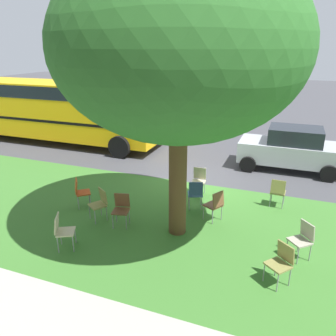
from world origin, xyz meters
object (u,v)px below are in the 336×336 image
object	(u,v)px
street_tree	(179,48)
chair_0	(121,207)
chair_2	(199,179)
chair_9	(100,202)
chair_3	(278,191)
parked_car	(291,148)
chair_5	(281,261)
chair_6	(215,204)
chair_4	(62,229)
chair_8	(80,191)
chair_7	(303,237)
school_bus	(57,106)
chair_1	(195,193)

from	to	relation	value
street_tree	chair_0	size ratio (longest dim) A/B	7.37
chair_2	chair_9	size ratio (longest dim) A/B	1.00
chair_3	parked_car	xyz separation A→B (m)	(-0.22, -3.50, 0.32)
street_tree	parked_car	distance (m)	7.33
chair_5	chair_9	xyz separation A→B (m)	(4.75, -1.01, 0.00)
chair_0	chair_2	bearing A→B (deg)	-117.81
chair_6	chair_0	bearing A→B (deg)	25.55
chair_4	chair_5	distance (m)	4.85
chair_3	chair_5	size ratio (longest dim) A/B	1.00
chair_0	chair_8	distance (m)	1.72
chair_8	street_tree	bearing A→B (deg)	173.99
chair_0	chair_7	world-z (taller)	same
chair_5	school_bus	world-z (taller)	school_bus
street_tree	chair_6	bearing A→B (deg)	-130.92
chair_1	street_tree	bearing A→B (deg)	86.94
chair_1	chair_8	xyz separation A→B (m)	(3.20, 1.05, 0.00)
chair_2	school_bus	world-z (taller)	school_bus
chair_8	chair_1	bearing A→B (deg)	-161.80
chair_6	parked_car	world-z (taller)	parked_car
chair_2	chair_0	bearing A→B (deg)	62.19
chair_5	chair_4	bearing A→B (deg)	6.27
parked_car	school_bus	world-z (taller)	school_bus
chair_6	chair_8	distance (m)	3.93
chair_0	school_bus	bearing A→B (deg)	-42.70
chair_3	chair_4	size ratio (longest dim) A/B	1.00
chair_3	chair_7	bearing A→B (deg)	105.31
school_bus	chair_7	bearing A→B (deg)	151.42
chair_3	chair_6	size ratio (longest dim) A/B	1.00
chair_4	chair_7	bearing A→B (deg)	-163.11
chair_4	chair_8	xyz separation A→B (m)	(0.87, -1.99, 0.00)
chair_3	chair_6	xyz separation A→B (m)	(1.53, 1.48, 0.00)
chair_4	school_bus	xyz separation A→B (m)	(5.99, -7.69, 1.24)
street_tree	chair_1	bearing A→B (deg)	-93.06
chair_4	chair_8	bearing A→B (deg)	-66.29
chair_0	chair_9	xyz separation A→B (m)	(0.70, -0.07, 0.00)
chair_6	chair_8	bearing A→B (deg)	8.11
chair_1	chair_3	bearing A→B (deg)	-156.16
street_tree	chair_2	distance (m)	4.62
chair_9	chair_6	bearing A→B (deg)	-161.15
chair_7	street_tree	bearing A→B (deg)	-1.48
street_tree	school_bus	world-z (taller)	street_tree
street_tree	school_bus	xyz separation A→B (m)	(8.24, -6.03, -2.69)
chair_0	chair_5	xyz separation A→B (m)	(-4.06, 0.94, 0.00)
chair_1	chair_2	world-z (taller)	same
chair_4	chair_8	size ratio (longest dim) A/B	1.00
chair_6	chair_9	xyz separation A→B (m)	(2.96, 1.01, 0.00)
chair_0	chair_6	world-z (taller)	same
chair_8	chair_3	bearing A→B (deg)	-159.43
chair_4	chair_9	size ratio (longest dim) A/B	1.00
chair_6	chair_9	world-z (taller)	same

